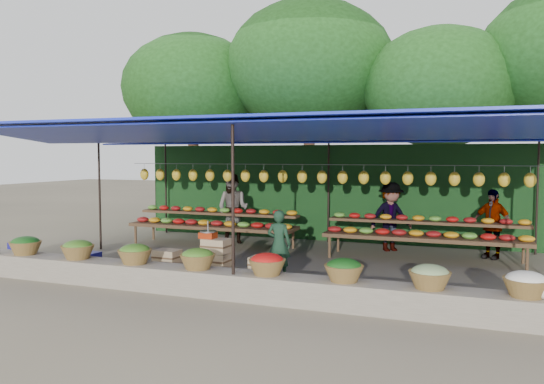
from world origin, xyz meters
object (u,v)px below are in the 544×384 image
at_px(crate_counter, 215,264).
at_px(vendor_seated, 279,244).
at_px(blue_crate_front, 85,260).
at_px(weighing_scale, 208,234).
at_px(blue_crate_back, 23,250).

bearing_deg(crate_counter, vendor_seated, 37.19).
relative_size(vendor_seated, blue_crate_front, 2.33).
bearing_deg(weighing_scale, blue_crate_back, 173.26).
bearing_deg(blue_crate_front, weighing_scale, 1.99).
bearing_deg(vendor_seated, crate_counter, 37.80).
distance_m(weighing_scale, vendor_seated, 1.31).
relative_size(weighing_scale, blue_crate_back, 0.57).
distance_m(crate_counter, weighing_scale, 0.55).
relative_size(crate_counter, weighing_scale, 7.78).
xyz_separation_m(crate_counter, vendor_seated, (0.94, 0.72, 0.31)).
bearing_deg(blue_crate_back, crate_counter, 5.47).
xyz_separation_m(crate_counter, blue_crate_back, (-5.00, 0.58, -0.15)).
distance_m(crate_counter, blue_crate_back, 5.04).
distance_m(vendor_seated, blue_crate_back, 5.97).
xyz_separation_m(weighing_scale, vendor_seated, (1.08, 0.72, -0.22)).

